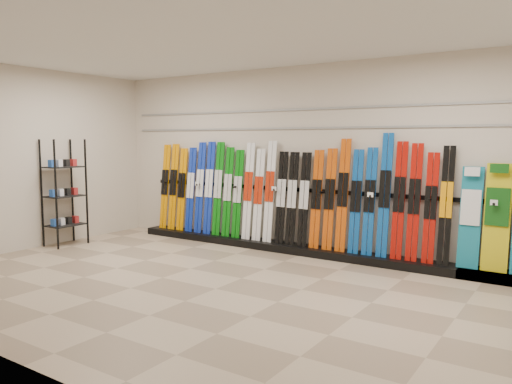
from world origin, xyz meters
The scene contains 10 objects.
floor centered at (0.00, 0.00, 0.00)m, with size 8.00×8.00×0.00m, color gray.
back_wall centered at (0.00, 2.50, 1.50)m, with size 8.00×8.00×0.00m, color beige.
left_wall centered at (-4.00, 0.00, 1.50)m, with size 5.00×5.00×0.00m, color beige.
ceiling centered at (0.00, 0.00, 3.00)m, with size 8.00×8.00×0.00m, color silver.
ski_rack_base centered at (0.22, 2.28, 0.06)m, with size 8.00×0.40×0.12m, color black.
skis centered at (-0.44, 2.32, 0.92)m, with size 5.36×0.22×1.79m.
snowboards centered at (2.77, 2.35, 0.81)m, with size 0.91×0.22×1.41m.
accessory_rack centered at (-3.75, 0.59, 0.91)m, with size 0.40×0.60×1.82m, color black.
slatwall_rail_0 centered at (0.00, 2.48, 2.00)m, with size 7.60×0.02×0.03m, color gray.
slatwall_rail_1 centered at (0.00, 2.48, 2.30)m, with size 7.60×0.02×0.03m, color gray.
Camera 1 is at (3.69, -4.67, 1.82)m, focal length 35.00 mm.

